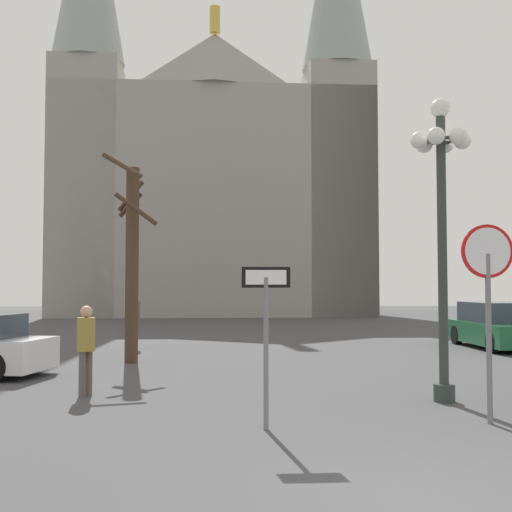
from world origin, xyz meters
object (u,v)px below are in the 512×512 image
Objects in this scene: parked_car_near_green at (497,327)px; stop_sign at (488,283)px; one_way_arrow_sign at (266,323)px; street_lamp at (442,204)px; pedestrian_walking at (86,341)px; bare_tree at (132,258)px; cathedral at (214,173)px; pedestrian_standing at (135,315)px.

stop_sign is at bearing -113.34° from parked_car_near_green.
one_way_arrow_sign is 4.22m from street_lamp.
one_way_arrow_sign reaches higher than pedestrian_walking.
parked_car_near_green is (8.02, 11.37, -0.77)m from one_way_arrow_sign.
bare_tree is at bearing 89.56° from pedestrian_walking.
bare_tree is at bearing 111.24° from one_way_arrow_sign.
cathedral is 14.35× the size of one_way_arrow_sign.
one_way_arrow_sign is 0.51× the size of parked_car_near_green.
one_way_arrow_sign is 1.38× the size of pedestrian_walking.
street_lamp is at bearing -81.94° from cathedral.
one_way_arrow_sign is at bearing -87.34° from cathedral.
stop_sign is 3.28m from one_way_arrow_sign.
bare_tree is (-3.05, 7.84, 1.25)m from one_way_arrow_sign.
street_lamp is 10.88m from parked_car_near_green.
parked_car_near_green is (4.79, 11.11, -1.32)m from stop_sign.
pedestrian_standing is at bearing 124.59° from street_lamp.
one_way_arrow_sign is 4.22m from pedestrian_walking.
street_lamp reaches higher than pedestrian_standing.
street_lamp reaches higher than one_way_arrow_sign.
stop_sign is at bearing -82.23° from cathedral.
cathedral reaches higher than street_lamp.
one_way_arrow_sign is 1.29× the size of pedestrian_standing.
street_lamp is at bearing -117.48° from parked_car_near_green.
stop_sign is 1.65× the size of pedestrian_standing.
parked_car_near_green is (4.86, 9.35, -2.71)m from street_lamp.
bare_tree is at bearing -162.30° from parked_car_near_green.
cathedral is 35.17m from street_lamp.
parked_car_near_green is 11.55m from pedestrian_standing.
one_way_arrow_sign reaches higher than parked_car_near_green.
pedestrian_standing is (-1.83, -24.51, -8.99)m from cathedral.
bare_tree is 11.79m from parked_car_near_green.
pedestrian_standing is (-6.67, 9.68, -2.34)m from street_lamp.
street_lamp is at bearing 32.65° from one_way_arrow_sign.
street_lamp is (3.15, 2.02, 1.93)m from one_way_arrow_sign.
one_way_arrow_sign is (-3.22, -0.26, -0.55)m from stop_sign.
stop_sign is 0.65× the size of parked_car_near_green.
bare_tree is 5.30m from pedestrian_walking.
parked_car_near_green is at bearing -68.66° from cathedral.
stop_sign reaches higher than one_way_arrow_sign.
cathedral is 11.20× the size of stop_sign.
pedestrian_standing is (-0.43, 8.86, 0.08)m from pedestrian_walking.
bare_tree reaches higher than one_way_arrow_sign.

